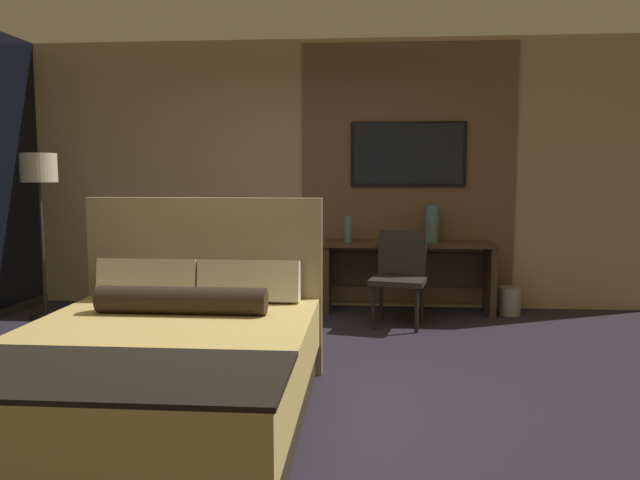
{
  "coord_description": "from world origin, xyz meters",
  "views": [
    {
      "loc": [
        0.63,
        -4.02,
        1.43
      ],
      "look_at": [
        0.24,
        0.8,
        0.9
      ],
      "focal_mm": 35.0,
      "sensor_mm": 36.0,
      "label": 1
    }
  ],
  "objects_px": {
    "vase_tall": "(432,224)",
    "floor_lamp": "(39,181)",
    "vase_short": "(348,229)",
    "waste_bin": "(509,301)",
    "desk": "(408,265)",
    "desk_chair": "(400,270)",
    "bed": "(161,369)",
    "tv": "(408,154)",
    "book": "(402,240)"
  },
  "relations": [
    {
      "from": "tv",
      "to": "waste_bin",
      "type": "xyz_separation_m",
      "value": [
        1.02,
        -0.26,
        -1.47
      ]
    },
    {
      "from": "desk",
      "to": "tv",
      "type": "height_order",
      "value": "tv"
    },
    {
      "from": "desk_chair",
      "to": "floor_lamp",
      "type": "xyz_separation_m",
      "value": [
        -3.49,
        0.03,
        0.82
      ]
    },
    {
      "from": "desk",
      "to": "vase_short",
      "type": "bearing_deg",
      "value": -170.34
    },
    {
      "from": "book",
      "to": "desk_chair",
      "type": "bearing_deg",
      "value": -93.8
    },
    {
      "from": "vase_short",
      "to": "desk_chair",
      "type": "bearing_deg",
      "value": -41.12
    },
    {
      "from": "vase_short",
      "to": "waste_bin",
      "type": "distance_m",
      "value": 1.78
    },
    {
      "from": "bed",
      "to": "desk",
      "type": "relative_size",
      "value": 1.27
    },
    {
      "from": "tv",
      "to": "vase_tall",
      "type": "relative_size",
      "value": 3.23
    },
    {
      "from": "desk",
      "to": "tv",
      "type": "distance_m",
      "value": 1.14
    },
    {
      "from": "desk",
      "to": "floor_lamp",
      "type": "bearing_deg",
      "value": -171.81
    },
    {
      "from": "tv",
      "to": "vase_tall",
      "type": "distance_m",
      "value": 0.76
    },
    {
      "from": "desk",
      "to": "book",
      "type": "distance_m",
      "value": 0.26
    },
    {
      "from": "vase_tall",
      "to": "floor_lamp",
      "type": "bearing_deg",
      "value": -171.7
    },
    {
      "from": "bed",
      "to": "floor_lamp",
      "type": "distance_m",
      "value": 3.38
    },
    {
      "from": "desk_chair",
      "to": "book",
      "type": "height_order",
      "value": "desk_chair"
    },
    {
      "from": "floor_lamp",
      "to": "tv",
      "type": "bearing_deg",
      "value": 11.24
    },
    {
      "from": "desk_chair",
      "to": "floor_lamp",
      "type": "distance_m",
      "value": 3.58
    },
    {
      "from": "bed",
      "to": "book",
      "type": "distance_m",
      "value": 3.38
    },
    {
      "from": "bed",
      "to": "book",
      "type": "relative_size",
      "value": 9.01
    },
    {
      "from": "vase_tall",
      "to": "vase_short",
      "type": "height_order",
      "value": "vase_tall"
    },
    {
      "from": "desk",
      "to": "vase_tall",
      "type": "distance_m",
      "value": 0.48
    },
    {
      "from": "vase_short",
      "to": "waste_bin",
      "type": "bearing_deg",
      "value": 1.43
    },
    {
      "from": "vase_tall",
      "to": "book",
      "type": "distance_m",
      "value": 0.35
    },
    {
      "from": "floor_lamp",
      "to": "vase_tall",
      "type": "distance_m",
      "value": 3.89
    },
    {
      "from": "floor_lamp",
      "to": "book",
      "type": "distance_m",
      "value": 3.61
    },
    {
      "from": "desk_chair",
      "to": "vase_tall",
      "type": "distance_m",
      "value": 0.78
    },
    {
      "from": "tv",
      "to": "book",
      "type": "height_order",
      "value": "tv"
    },
    {
      "from": "desk",
      "to": "vase_short",
      "type": "xyz_separation_m",
      "value": [
        -0.61,
        -0.1,
        0.37
      ]
    },
    {
      "from": "desk_chair",
      "to": "vase_tall",
      "type": "xyz_separation_m",
      "value": [
        0.34,
        0.59,
        0.39
      ]
    },
    {
      "from": "tv",
      "to": "floor_lamp",
      "type": "height_order",
      "value": "tv"
    },
    {
      "from": "desk",
      "to": "waste_bin",
      "type": "distance_m",
      "value": 1.08
    },
    {
      "from": "book",
      "to": "waste_bin",
      "type": "bearing_deg",
      "value": -2.61
    },
    {
      "from": "vase_short",
      "to": "book",
      "type": "xyz_separation_m",
      "value": [
        0.54,
        0.09,
        -0.12
      ]
    },
    {
      "from": "desk_chair",
      "to": "vase_short",
      "type": "relative_size",
      "value": 3.27
    },
    {
      "from": "tv",
      "to": "floor_lamp",
      "type": "distance_m",
      "value": 3.67
    },
    {
      "from": "floor_lamp",
      "to": "book",
      "type": "height_order",
      "value": "floor_lamp"
    },
    {
      "from": "desk_chair",
      "to": "book",
      "type": "distance_m",
      "value": 0.57
    },
    {
      "from": "tv",
      "to": "bed",
      "type": "bearing_deg",
      "value": -115.79
    },
    {
      "from": "desk",
      "to": "vase_tall",
      "type": "relative_size",
      "value": 4.63
    },
    {
      "from": "tv",
      "to": "book",
      "type": "bearing_deg",
      "value": -107.48
    },
    {
      "from": "tv",
      "to": "floor_lamp",
      "type": "bearing_deg",
      "value": -168.76
    },
    {
      "from": "bed",
      "to": "vase_tall",
      "type": "height_order",
      "value": "bed"
    },
    {
      "from": "floor_lamp",
      "to": "vase_short",
      "type": "xyz_separation_m",
      "value": [
        2.98,
        0.41,
        -0.49
      ]
    },
    {
      "from": "bed",
      "to": "desk_chair",
      "type": "distance_m",
      "value": 2.88
    },
    {
      "from": "bed",
      "to": "floor_lamp",
      "type": "xyz_separation_m",
      "value": [
        -2.03,
        2.51,
        1.02
      ]
    },
    {
      "from": "desk",
      "to": "vase_tall",
      "type": "bearing_deg",
      "value": 10.01
    },
    {
      "from": "desk",
      "to": "desk_chair",
      "type": "bearing_deg",
      "value": -100.56
    },
    {
      "from": "waste_bin",
      "to": "vase_tall",
      "type": "bearing_deg",
      "value": 172.35
    },
    {
      "from": "bed",
      "to": "desk",
      "type": "distance_m",
      "value": 3.4
    }
  ]
}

